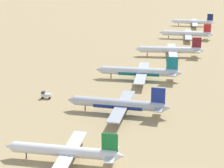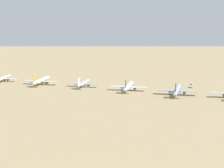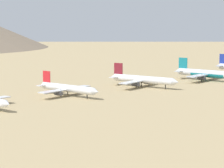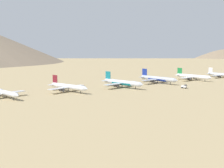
{
  "view_description": "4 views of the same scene",
  "coord_description": "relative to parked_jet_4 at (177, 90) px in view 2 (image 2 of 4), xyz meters",
  "views": [
    {
      "loc": [
        -51.7,
        209.82,
        91.21
      ],
      "look_at": [
        7.92,
        -30.76,
        3.42
      ],
      "focal_mm": 73.71,
      "sensor_mm": 36.0,
      "label": 1
    },
    {
      "loc": [
        -424.56,
        -39.59,
        85.86
      ],
      "look_at": [
        5.1,
        74.09,
        6.41
      ],
      "focal_mm": 66.23,
      "sensor_mm": 36.0,
      "label": 2
    },
    {
      "loc": [
        163.48,
        -317.66,
        39.2
      ],
      "look_at": [
        -10.28,
        -140.6,
        5.68
      ],
      "focal_mm": 71.11,
      "sensor_mm": 36.0,
      "label": 3
    },
    {
      "loc": [
        209.11,
        -249.26,
        41.38
      ],
      "look_at": [
        1.69,
        -70.04,
        5.81
      ],
      "focal_mm": 46.91,
      "sensor_mm": 36.0,
      "label": 4
    }
  ],
  "objects": [
    {
      "name": "ground_plane",
      "position": [
        3.89,
        -2.35,
        -5.08
      ],
      "size": [
        2595.87,
        2595.87,
        0.0
      ],
      "primitive_type": "plane",
      "color": "tan"
    },
    {
      "name": "parked_jet_6",
      "position": [
        17.72,
        107.81,
        -0.89
      ],
      "size": [
        43.66,
        35.38,
        12.62
      ],
      "color": "#B2B7C1",
      "rests_on": "ground"
    },
    {
      "name": "parked_jet_7",
      "position": [
        19.37,
        160.48,
        -0.3
      ],
      "size": [
        49.85,
        40.45,
        14.38
      ],
      "color": "silver",
      "rests_on": "ground"
    },
    {
      "name": "parked_jet_5",
      "position": [
        9.54,
        53.35,
        -0.28
      ],
      "size": [
        49.5,
        40.21,
        14.27
      ],
      "color": "white",
      "rests_on": "ground"
    },
    {
      "name": "service_truck",
      "position": [
        43.58,
        -11.01,
        -3.0
      ],
      "size": [
        5.44,
        3.24,
        3.9
      ],
      "color": "silver",
      "rests_on": "ground"
    },
    {
      "name": "parked_jet_4",
      "position": [
        0.0,
        0.0,
        0.0
      ],
      "size": [
        52.91,
        42.9,
        15.28
      ],
      "color": "#B2B7C1",
      "rests_on": "ground"
    },
    {
      "name": "parked_jet_8",
      "position": [
        28.32,
        214.49,
        -1.14
      ],
      "size": [
        41.09,
        33.45,
        11.84
      ],
      "color": "silver",
      "rests_on": "ground"
    }
  ]
}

